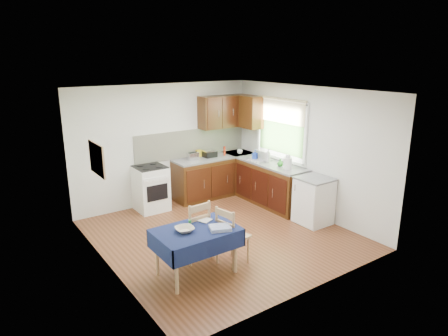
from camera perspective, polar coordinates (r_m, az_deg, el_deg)
floor at (r=7.13m, az=-0.34°, el=-9.47°), size 4.20×4.20×0.00m
ceiling at (r=6.47m, az=-0.38°, el=10.99°), size 4.00×4.20×0.02m
wall_back at (r=8.46m, az=-8.44°, el=3.38°), size 4.00×0.02×2.50m
wall_front at (r=5.18m, az=12.94°, el=-4.84°), size 4.00×0.02×2.50m
wall_left at (r=5.85m, az=-16.77°, el=-2.73°), size 0.02×4.20×2.50m
wall_right at (r=7.96m, az=11.62°, el=2.45°), size 0.02×4.20×2.50m
base_cabinets at (r=8.66m, az=2.36°, el=-1.78°), size 1.90×2.30×0.86m
worktop_back at (r=8.79m, az=-1.34°, el=1.55°), size 1.90×0.60×0.04m
worktop_right at (r=8.30m, az=6.81°, el=0.57°), size 0.60×1.70×0.04m
worktop_corner at (r=9.16m, az=2.05°, el=2.12°), size 0.60×0.60×0.04m
splashback at (r=8.75m, az=-4.58°, el=3.59°), size 2.70×0.02×0.60m
upper_cabinets at (r=8.88m, az=1.20°, el=8.06°), size 1.20×0.85×0.70m
stove at (r=8.20m, az=-10.41°, el=-2.85°), size 0.60×0.61×0.92m
window at (r=8.35m, az=8.16°, el=6.03°), size 0.04×1.48×1.26m
fridge at (r=7.62m, az=12.69°, el=-4.57°), size 0.58×0.60×0.89m
corkboard at (r=6.04m, az=-17.67°, el=1.22°), size 0.04×0.62×0.47m
dining_table at (r=5.70m, az=-4.01°, el=-9.69°), size 1.15×0.78×0.69m
chair_far at (r=6.13m, az=-4.18°, el=-8.66°), size 0.45×0.45×0.96m
chair_near at (r=5.98m, az=0.96°, el=-9.46°), size 0.49×0.49×0.92m
toaster at (r=8.49m, az=-4.49°, el=1.69°), size 0.23×0.14×0.18m
sandwich_press at (r=8.73m, az=-2.09°, el=2.10°), size 0.27×0.24×0.16m
sauce_bottle at (r=8.85m, az=0.07°, el=2.45°), size 0.05×0.05×0.20m
yellow_packet at (r=8.75m, az=-3.65°, el=2.10°), size 0.12×0.09×0.15m
dish_rack at (r=8.50m, az=5.23°, el=1.29°), size 0.45×0.34×0.21m
kettle at (r=7.89m, az=9.08°, el=0.81°), size 0.17×0.17×0.29m
cup at (r=9.02m, az=2.27°, el=2.35°), size 0.15×0.15×0.10m
soap_bottle_a at (r=8.32m, az=6.32°, el=1.78°), size 0.15×0.15×0.28m
soap_bottle_b at (r=8.51m, az=4.44°, el=1.89°), size 0.13×0.13×0.21m
soap_bottle_c at (r=8.05m, az=8.03°, el=0.77°), size 0.16×0.16×0.15m
plate_bowl at (r=5.59m, az=-5.64°, el=-8.73°), size 0.29×0.29×0.06m
book at (r=5.88m, az=-3.55°, el=-7.66°), size 0.25×0.28×0.02m
spice_jar at (r=5.76m, az=-4.89°, el=-7.83°), size 0.04×0.04×0.09m
tea_towel at (r=5.63m, az=-0.57°, el=-8.55°), size 0.35×0.31×0.05m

